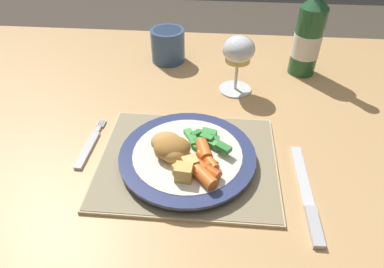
{
  "coord_description": "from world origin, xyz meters",
  "views": [
    {
      "loc": [
        0.04,
        -0.5,
        1.17
      ],
      "look_at": [
        0.0,
        -0.04,
        0.78
      ],
      "focal_mm": 32.0,
      "sensor_mm": 36.0,
      "label": 1
    }
  ],
  "objects_px": {
    "dinner_plate": "(190,157)",
    "drinking_cup": "(168,45)",
    "dining_table": "(191,167)",
    "wine_glass": "(238,53)",
    "bottle": "(309,35)",
    "table_knife": "(308,200)",
    "fork": "(89,146)"
  },
  "relations": [
    {
      "from": "dinner_plate",
      "to": "drinking_cup",
      "type": "distance_m",
      "value": 0.39
    },
    {
      "from": "dining_table",
      "to": "drinking_cup",
      "type": "distance_m",
      "value": 0.34
    },
    {
      "from": "dinner_plate",
      "to": "wine_glass",
      "type": "height_order",
      "value": "wine_glass"
    },
    {
      "from": "dining_table",
      "to": "bottle",
      "type": "xyz_separation_m",
      "value": [
        0.25,
        0.27,
        0.18
      ]
    },
    {
      "from": "dinner_plate",
      "to": "bottle",
      "type": "height_order",
      "value": "bottle"
    },
    {
      "from": "dining_table",
      "to": "wine_glass",
      "type": "xyz_separation_m",
      "value": [
        0.09,
        0.17,
        0.18
      ]
    },
    {
      "from": "bottle",
      "to": "drinking_cup",
      "type": "distance_m",
      "value": 0.34
    },
    {
      "from": "dining_table",
      "to": "table_knife",
      "type": "distance_m",
      "value": 0.26
    },
    {
      "from": "bottle",
      "to": "wine_glass",
      "type": "bearing_deg",
      "value": -149.09
    },
    {
      "from": "table_knife",
      "to": "bottle",
      "type": "relative_size",
      "value": 0.81
    },
    {
      "from": "fork",
      "to": "bottle",
      "type": "xyz_separation_m",
      "value": [
        0.43,
        0.32,
        0.09
      ]
    },
    {
      "from": "dining_table",
      "to": "table_knife",
      "type": "relative_size",
      "value": 6.42
    },
    {
      "from": "bottle",
      "to": "dining_table",
      "type": "bearing_deg",
      "value": -132.54
    },
    {
      "from": "drinking_cup",
      "to": "dining_table",
      "type": "bearing_deg",
      "value": -74.12
    },
    {
      "from": "dinner_plate",
      "to": "bottle",
      "type": "distance_m",
      "value": 0.43
    },
    {
      "from": "dinner_plate",
      "to": "table_knife",
      "type": "xyz_separation_m",
      "value": [
        0.19,
        -0.07,
        -0.01
      ]
    },
    {
      "from": "dining_table",
      "to": "drinking_cup",
      "type": "relative_size",
      "value": 15.7
    },
    {
      "from": "wine_glass",
      "to": "drinking_cup",
      "type": "xyz_separation_m",
      "value": [
        -0.17,
        0.13,
        -0.05
      ]
    },
    {
      "from": "wine_glass",
      "to": "drinking_cup",
      "type": "relative_size",
      "value": 1.51
    },
    {
      "from": "dinner_plate",
      "to": "bottle",
      "type": "xyz_separation_m",
      "value": [
        0.24,
        0.35,
        0.08
      ]
    },
    {
      "from": "bottle",
      "to": "dinner_plate",
      "type": "bearing_deg",
      "value": -125.22
    },
    {
      "from": "fork",
      "to": "table_knife",
      "type": "bearing_deg",
      "value": -13.8
    },
    {
      "from": "dinner_plate",
      "to": "drinking_cup",
      "type": "relative_size",
      "value": 2.75
    },
    {
      "from": "table_knife",
      "to": "bottle",
      "type": "height_order",
      "value": "bottle"
    },
    {
      "from": "dining_table",
      "to": "bottle",
      "type": "relative_size",
      "value": 5.17
    },
    {
      "from": "fork",
      "to": "table_knife",
      "type": "distance_m",
      "value": 0.39
    },
    {
      "from": "dining_table",
      "to": "bottle",
      "type": "height_order",
      "value": "bottle"
    },
    {
      "from": "fork",
      "to": "table_knife",
      "type": "height_order",
      "value": "table_knife"
    },
    {
      "from": "table_knife",
      "to": "drinking_cup",
      "type": "xyz_separation_m",
      "value": [
        -0.28,
        0.45,
        0.04
      ]
    },
    {
      "from": "fork",
      "to": "wine_glass",
      "type": "relative_size",
      "value": 1.07
    },
    {
      "from": "wine_glass",
      "to": "bottle",
      "type": "relative_size",
      "value": 0.5
    },
    {
      "from": "table_knife",
      "to": "bottle",
      "type": "xyz_separation_m",
      "value": [
        0.05,
        0.41,
        0.09
      ]
    }
  ]
}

